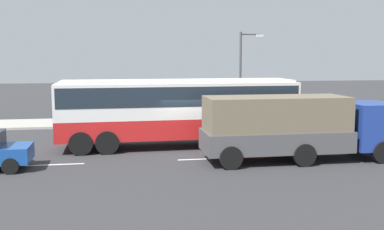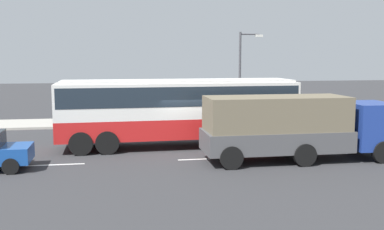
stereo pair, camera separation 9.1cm
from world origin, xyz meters
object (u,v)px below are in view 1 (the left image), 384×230
coach_bus (178,105)px  pedestrian_at_crossing (147,107)px  cargo_truck (296,125)px  pedestrian_near_curb (213,107)px  street_lamp (243,70)px

coach_bus → pedestrian_at_crossing: size_ratio=7.37×
coach_bus → cargo_truck: size_ratio=1.42×
pedestrian_near_curb → pedestrian_at_crossing: (-4.58, 0.38, 0.03)m
pedestrian_at_crossing → street_lamp: 7.05m
cargo_truck → pedestrian_at_crossing: bearing=114.5°
pedestrian_near_curb → pedestrian_at_crossing: size_ratio=0.98×
cargo_truck → pedestrian_near_curb: bearing=95.3°
pedestrian_near_curb → pedestrian_at_crossing: bearing=-151.1°
cargo_truck → coach_bus: bearing=140.0°
pedestrian_near_curb → pedestrian_at_crossing: pedestrian_at_crossing is taller
cargo_truck → street_lamp: street_lamp is taller
cargo_truck → street_lamp: 11.55m
cargo_truck → pedestrian_at_crossing: size_ratio=5.21×
pedestrian_near_curb → street_lamp: 3.31m
pedestrian_at_crossing → street_lamp: (6.45, -1.19, 2.58)m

